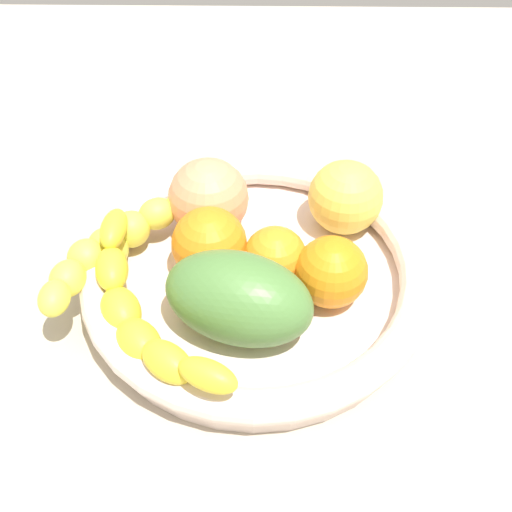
% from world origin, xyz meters
% --- Properties ---
extents(kitchen_counter, '(1.20, 1.20, 0.03)m').
position_xyz_m(kitchen_counter, '(0.00, 0.00, 0.01)').
color(kitchen_counter, '#B7AB96').
rests_on(kitchen_counter, ground).
extents(fruit_bowl, '(0.31, 0.31, 0.05)m').
position_xyz_m(fruit_bowl, '(0.00, 0.00, 0.05)').
color(fruit_bowl, silver).
rests_on(fruit_bowl, kitchen_counter).
extents(banana_draped_left, '(0.13, 0.19, 0.05)m').
position_xyz_m(banana_draped_left, '(0.09, 0.07, 0.08)').
color(banana_draped_left, yellow).
rests_on(banana_draped_left, fruit_bowl).
extents(banana_draped_right, '(0.13, 0.15, 0.05)m').
position_xyz_m(banana_draped_right, '(0.13, -0.01, 0.07)').
color(banana_draped_right, '#E4DD47').
rests_on(banana_draped_right, fruit_bowl).
extents(orange_front, '(0.06, 0.06, 0.06)m').
position_xyz_m(orange_front, '(-0.02, -0.00, 0.07)').
color(orange_front, orange).
rests_on(orange_front, fruit_bowl).
extents(orange_mid_left, '(0.06, 0.06, 0.06)m').
position_xyz_m(orange_mid_left, '(-0.06, 0.02, 0.08)').
color(orange_mid_left, orange).
rests_on(orange_mid_left, fruit_bowl).
extents(orange_mid_right, '(0.07, 0.07, 0.07)m').
position_xyz_m(orange_mid_right, '(0.04, -0.01, 0.08)').
color(orange_mid_right, orange).
rests_on(orange_mid_right, fruit_bowl).
extents(mango_green, '(0.14, 0.11, 0.07)m').
position_xyz_m(mango_green, '(0.01, 0.06, 0.08)').
color(mango_green, '#4F803D').
rests_on(mango_green, fruit_bowl).
extents(peach_blush, '(0.08, 0.08, 0.08)m').
position_xyz_m(peach_blush, '(0.05, -0.07, 0.08)').
color(peach_blush, '#F99566').
rests_on(peach_blush, fruit_bowl).
extents(apple_yellow, '(0.07, 0.07, 0.07)m').
position_xyz_m(apple_yellow, '(-0.08, -0.07, 0.08)').
color(apple_yellow, '#EACB4E').
rests_on(apple_yellow, fruit_bowl).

